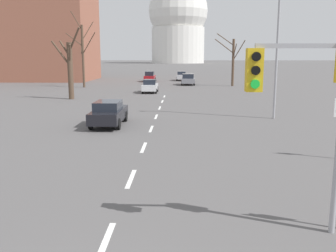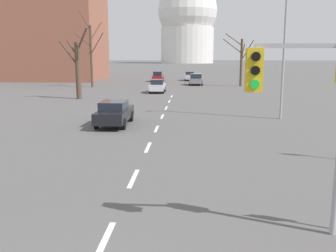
{
  "view_description": "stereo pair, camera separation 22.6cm",
  "coord_description": "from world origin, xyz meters",
  "px_view_note": "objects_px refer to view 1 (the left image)",
  "views": [
    {
      "loc": [
        1.69,
        -4.17,
        4.15
      ],
      "look_at": [
        1.39,
        4.84,
        2.47
      ],
      "focal_mm": 40.0,
      "sensor_mm": 36.0,
      "label": 1
    },
    {
      "loc": [
        1.91,
        -4.16,
        4.15
      ],
      "look_at": [
        1.39,
        4.84,
        2.47
      ],
      "focal_mm": 40.0,
      "sensor_mm": 36.0,
      "label": 2
    }
  ],
  "objects_px": {
    "traffic_signal_near_right": "(311,86)",
    "sedan_near_left": "(188,79)",
    "street_lamp_right": "(274,34)",
    "sedan_far_right": "(150,86)",
    "sedan_near_right": "(150,76)",
    "sedan_far_left": "(109,113)",
    "sedan_mid_centre": "(181,76)"
  },
  "relations": [
    {
      "from": "traffic_signal_near_right",
      "to": "sedan_far_left",
      "type": "height_order",
      "value": "traffic_signal_near_right"
    },
    {
      "from": "sedan_mid_centre",
      "to": "sedan_far_left",
      "type": "relative_size",
      "value": 0.95
    },
    {
      "from": "sedan_mid_centre",
      "to": "sedan_far_left",
      "type": "bearing_deg",
      "value": -95.93
    },
    {
      "from": "traffic_signal_near_right",
      "to": "sedan_mid_centre",
      "type": "distance_m",
      "value": 57.39
    },
    {
      "from": "traffic_signal_near_right",
      "to": "sedan_near_left",
      "type": "bearing_deg",
      "value": 92.23
    },
    {
      "from": "sedan_far_left",
      "to": "sedan_near_left",
      "type": "bearing_deg",
      "value": 80.68
    },
    {
      "from": "sedan_near_left",
      "to": "sedan_far_left",
      "type": "xyz_separation_m",
      "value": [
        -5.44,
        -33.17,
        -0.04
      ]
    },
    {
      "from": "street_lamp_right",
      "to": "sedan_near_right",
      "type": "xyz_separation_m",
      "value": [
        -11.2,
        37.63,
        -4.74
      ]
    },
    {
      "from": "sedan_near_right",
      "to": "sedan_far_right",
      "type": "bearing_deg",
      "value": -85.27
    },
    {
      "from": "traffic_signal_near_right",
      "to": "sedan_far_right",
      "type": "bearing_deg",
      "value": 100.45
    },
    {
      "from": "sedan_far_left",
      "to": "sedan_far_right",
      "type": "height_order",
      "value": "sedan_far_right"
    },
    {
      "from": "traffic_signal_near_right",
      "to": "street_lamp_right",
      "type": "distance_m",
      "value": 17.22
    },
    {
      "from": "street_lamp_right",
      "to": "sedan_near_right",
      "type": "relative_size",
      "value": 2.02
    },
    {
      "from": "traffic_signal_near_right",
      "to": "sedan_near_right",
      "type": "height_order",
      "value": "traffic_signal_near_right"
    },
    {
      "from": "traffic_signal_near_right",
      "to": "sedan_mid_centre",
      "type": "bearing_deg",
      "value": 92.77
    },
    {
      "from": "street_lamp_right",
      "to": "sedan_near_left",
      "type": "height_order",
      "value": "street_lamp_right"
    },
    {
      "from": "sedan_mid_centre",
      "to": "sedan_near_right",
      "type": "bearing_deg",
      "value": -151.94
    },
    {
      "from": "sedan_near_left",
      "to": "sedan_near_right",
      "type": "relative_size",
      "value": 0.92
    },
    {
      "from": "sedan_mid_centre",
      "to": "sedan_far_right",
      "type": "xyz_separation_m",
      "value": [
        -3.69,
        -22.3,
        -0.05
      ]
    },
    {
      "from": "traffic_signal_near_right",
      "to": "sedan_far_right",
      "type": "distance_m",
      "value": 35.65
    },
    {
      "from": "street_lamp_right",
      "to": "sedan_far_right",
      "type": "relative_size",
      "value": 2.26
    },
    {
      "from": "sedan_near_right",
      "to": "sedan_far_left",
      "type": "relative_size",
      "value": 1.02
    },
    {
      "from": "traffic_signal_near_right",
      "to": "sedan_mid_centre",
      "type": "relative_size",
      "value": 1.08
    },
    {
      "from": "street_lamp_right",
      "to": "sedan_near_right",
      "type": "height_order",
      "value": "street_lamp_right"
    },
    {
      "from": "sedan_near_left",
      "to": "sedan_far_left",
      "type": "height_order",
      "value": "sedan_near_left"
    },
    {
      "from": "street_lamp_right",
      "to": "sedan_near_left",
      "type": "bearing_deg",
      "value": 99.33
    },
    {
      "from": "traffic_signal_near_right",
      "to": "sedan_near_left",
      "type": "distance_m",
      "value": 47.15
    },
    {
      "from": "sedan_near_right",
      "to": "sedan_mid_centre",
      "type": "bearing_deg",
      "value": 28.06
    },
    {
      "from": "sedan_near_left",
      "to": "sedan_far_right",
      "type": "distance_m",
      "value": 12.93
    },
    {
      "from": "sedan_far_left",
      "to": "sedan_far_right",
      "type": "xyz_separation_m",
      "value": [
        0.82,
        21.09,
        -0.01
      ]
    },
    {
      "from": "sedan_far_left",
      "to": "sedan_far_right",
      "type": "relative_size",
      "value": 1.1
    },
    {
      "from": "street_lamp_right",
      "to": "sedan_far_left",
      "type": "xyz_separation_m",
      "value": [
        -10.41,
        -2.94,
        -4.79
      ]
    }
  ]
}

